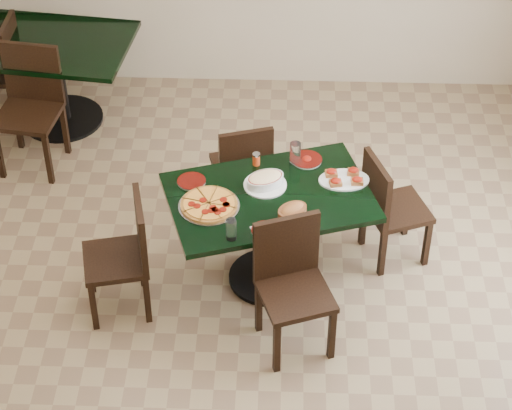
{
  "coord_description": "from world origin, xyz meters",
  "views": [
    {
      "loc": [
        0.27,
        -4.73,
        4.84
      ],
      "look_at": [
        0.1,
        0.0,
        0.86
      ],
      "focal_mm": 70.0,
      "sensor_mm": 36.0,
      "label": 1
    }
  ],
  "objects_px": {
    "bread_basket": "(292,211)",
    "chair_right": "(388,205)",
    "pepperoni_pizza": "(209,205)",
    "lasagna_casserole": "(265,180)",
    "back_chair_left": "(1,65)",
    "bruschetta_platter": "(344,178)",
    "back_chair_near": "(31,100)",
    "main_table": "(269,216)",
    "chair_far": "(243,166)",
    "chair_near": "(291,277)",
    "back_table": "(55,67)",
    "chair_left": "(127,251)"
  },
  "relations": [
    {
      "from": "chair_left",
      "to": "chair_right",
      "type": "bearing_deg",
      "value": 94.76
    },
    {
      "from": "chair_near",
      "to": "chair_left",
      "type": "height_order",
      "value": "chair_near"
    },
    {
      "from": "chair_far",
      "to": "chair_left",
      "type": "bearing_deg",
      "value": 36.94
    },
    {
      "from": "chair_left",
      "to": "chair_far",
      "type": "bearing_deg",
      "value": 130.66
    },
    {
      "from": "chair_far",
      "to": "chair_near",
      "type": "distance_m",
      "value": 1.24
    },
    {
      "from": "chair_far",
      "to": "lasagna_casserole",
      "type": "xyz_separation_m",
      "value": [
        0.17,
        -0.58,
        0.34
      ]
    },
    {
      "from": "chair_far",
      "to": "bread_basket",
      "type": "distance_m",
      "value": 1.0
    },
    {
      "from": "chair_left",
      "to": "back_table",
      "type": "bearing_deg",
      "value": -170.53
    },
    {
      "from": "main_table",
      "to": "chair_right",
      "type": "distance_m",
      "value": 0.85
    },
    {
      "from": "back_chair_near",
      "to": "chair_near",
      "type": "bearing_deg",
      "value": -33.91
    },
    {
      "from": "back_table",
      "to": "back_chair_near",
      "type": "distance_m",
      "value": 0.53
    },
    {
      "from": "back_chair_left",
      "to": "bruschetta_platter",
      "type": "height_order",
      "value": "back_chair_left"
    },
    {
      "from": "chair_right",
      "to": "pepperoni_pizza",
      "type": "bearing_deg",
      "value": 88.01
    },
    {
      "from": "chair_left",
      "to": "pepperoni_pizza",
      "type": "distance_m",
      "value": 0.62
    },
    {
      "from": "chair_far",
      "to": "pepperoni_pizza",
      "type": "height_order",
      "value": "chair_far"
    },
    {
      "from": "back_chair_near",
      "to": "lasagna_casserole",
      "type": "bearing_deg",
      "value": -25.44
    },
    {
      "from": "back_table",
      "to": "bruschetta_platter",
      "type": "xyz_separation_m",
      "value": [
        2.26,
        -1.68,
        0.25
      ]
    },
    {
      "from": "chair_far",
      "to": "chair_left",
      "type": "relative_size",
      "value": 0.95
    },
    {
      "from": "back_table",
      "to": "back_chair_near",
      "type": "bearing_deg",
      "value": -92.25
    },
    {
      "from": "chair_right",
      "to": "chair_left",
      "type": "height_order",
      "value": "chair_left"
    },
    {
      "from": "main_table",
      "to": "chair_far",
      "type": "xyz_separation_m",
      "value": [
        -0.2,
        0.68,
        -0.11
      ]
    },
    {
      "from": "back_chair_near",
      "to": "bruschetta_platter",
      "type": "distance_m",
      "value": 2.63
    },
    {
      "from": "chair_far",
      "to": "chair_near",
      "type": "xyz_separation_m",
      "value": [
        0.35,
        -1.18,
        0.05
      ]
    },
    {
      "from": "pepperoni_pizza",
      "to": "lasagna_casserole",
      "type": "height_order",
      "value": "lasagna_casserole"
    },
    {
      "from": "back_table",
      "to": "bread_basket",
      "type": "bearing_deg",
      "value": -39.6
    },
    {
      "from": "back_chair_left",
      "to": "pepperoni_pizza",
      "type": "relative_size",
      "value": 2.27
    },
    {
      "from": "bread_basket",
      "to": "chair_right",
      "type": "bearing_deg",
      "value": -3.46
    },
    {
      "from": "bruschetta_platter",
      "to": "back_chair_near",
      "type": "bearing_deg",
      "value": 147.92
    },
    {
      "from": "chair_far",
      "to": "chair_left",
      "type": "xyz_separation_m",
      "value": [
        -0.71,
        -0.95,
        0.03
      ]
    },
    {
      "from": "back_chair_left",
      "to": "bread_basket",
      "type": "height_order",
      "value": "back_chair_left"
    },
    {
      "from": "chair_right",
      "to": "back_chair_left",
      "type": "relative_size",
      "value": 0.95
    },
    {
      "from": "main_table",
      "to": "chair_near",
      "type": "xyz_separation_m",
      "value": [
        0.15,
        -0.51,
        -0.06
      ]
    },
    {
      "from": "main_table",
      "to": "back_chair_near",
      "type": "relative_size",
      "value": 1.52
    },
    {
      "from": "chair_near",
      "to": "pepperoni_pizza",
      "type": "bearing_deg",
      "value": 124.79
    },
    {
      "from": "chair_near",
      "to": "chair_left",
      "type": "xyz_separation_m",
      "value": [
        -1.06,
        0.23,
        -0.02
      ]
    },
    {
      "from": "back_chair_left",
      "to": "bruschetta_platter",
      "type": "relative_size",
      "value": 2.5
    },
    {
      "from": "back_chair_near",
      "to": "lasagna_casserole",
      "type": "relative_size",
      "value": 3.23
    },
    {
      "from": "back_chair_near",
      "to": "chair_right",
      "type": "bearing_deg",
      "value": -13.28
    },
    {
      "from": "main_table",
      "to": "chair_left",
      "type": "relative_size",
      "value": 1.7
    },
    {
      "from": "chair_far",
      "to": "back_chair_left",
      "type": "bearing_deg",
      "value": -47.37
    },
    {
      "from": "chair_right",
      "to": "back_chair_near",
      "type": "relative_size",
      "value": 0.87
    },
    {
      "from": "main_table",
      "to": "back_table",
      "type": "distance_m",
      "value": 2.56
    },
    {
      "from": "pepperoni_pizza",
      "to": "chair_near",
      "type": "bearing_deg",
      "value": -35.35
    },
    {
      "from": "chair_far",
      "to": "chair_left",
      "type": "distance_m",
      "value": 1.19
    },
    {
      "from": "chair_near",
      "to": "bread_basket",
      "type": "distance_m",
      "value": 0.42
    },
    {
      "from": "chair_far",
      "to": "bread_basket",
      "type": "height_order",
      "value": "bread_basket"
    },
    {
      "from": "chair_near",
      "to": "bruschetta_platter",
      "type": "xyz_separation_m",
      "value": [
        0.33,
        0.67,
        0.26
      ]
    },
    {
      "from": "chair_right",
      "to": "chair_left",
      "type": "xyz_separation_m",
      "value": [
        -1.71,
        -0.54,
        0.01
      ]
    },
    {
      "from": "chair_near",
      "to": "back_chair_left",
      "type": "distance_m",
      "value": 3.38
    },
    {
      "from": "chair_near",
      "to": "back_chair_near",
      "type": "bearing_deg",
      "value": 117.85
    }
  ]
}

